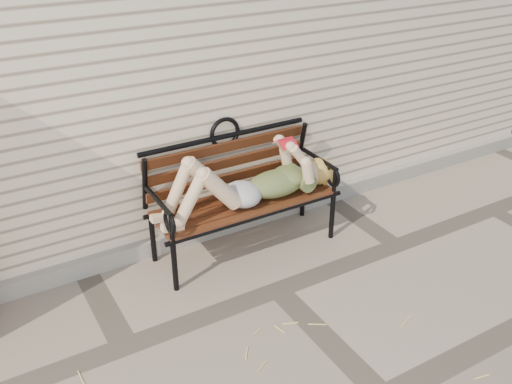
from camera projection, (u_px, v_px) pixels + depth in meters
ground at (278, 290)px, 4.50m from camera, size 80.00×80.00×0.00m
house_wall at (131, 26)px, 6.08m from camera, size 8.00×4.00×3.00m
foundation_strip at (221, 226)px, 5.21m from camera, size 8.00×0.10×0.15m
garden_bench at (239, 180)px, 4.81m from camera, size 1.72×0.69×1.11m
reading_woman at (248, 182)px, 4.69m from camera, size 1.62×0.37×0.51m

